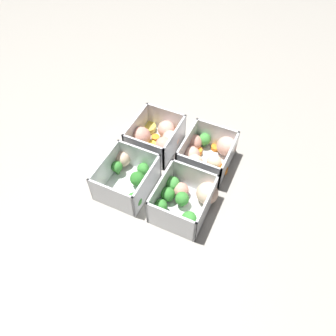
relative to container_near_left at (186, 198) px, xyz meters
The scene contains 5 objects.
ground_plane 0.10m from the container_near_left, 49.19° to the left, with size 4.00×4.00×0.00m, color gray.
container_near_left is the anchor object (origin of this frame).
container_near_right 0.15m from the container_near_left, ahead, with size 0.16×0.15×0.08m.
container_far_left 0.15m from the container_near_left, 91.32° to the left, with size 0.16×0.14×0.08m.
container_far_right 0.21m from the container_near_left, 44.96° to the left, with size 0.15×0.14×0.08m.
Camera 1 is at (-0.46, -0.22, 0.65)m, focal length 35.00 mm.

